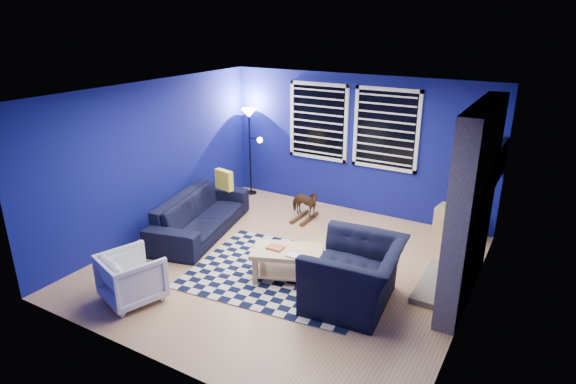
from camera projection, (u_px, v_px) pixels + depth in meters
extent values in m
plane|color=tan|center=(286.00, 264.00, 7.06)|extent=(5.00, 5.00, 0.00)
plane|color=white|center=(286.00, 93.00, 6.20)|extent=(5.00, 5.00, 0.00)
plane|color=navy|center=(356.00, 145.00, 8.66)|extent=(5.00, 0.00, 5.00)
plane|color=navy|center=(153.00, 159.00, 7.80)|extent=(0.00, 5.00, 5.00)
plane|color=navy|center=(476.00, 220.00, 5.45)|extent=(0.00, 5.00, 5.00)
cube|color=gray|center=(473.00, 204.00, 5.92)|extent=(0.26, 2.00, 2.50)
cube|color=black|center=(452.00, 266.00, 6.30)|extent=(0.04, 0.70, 0.60)
cube|color=gray|center=(440.00, 284.00, 6.47)|extent=(0.50, 1.20, 0.08)
cube|color=black|center=(319.00, 121.00, 8.88)|extent=(1.05, 0.02, 1.30)
cube|color=white|center=(319.00, 84.00, 8.63)|extent=(1.17, 0.05, 0.06)
cube|color=white|center=(318.00, 157.00, 9.10)|extent=(1.17, 0.05, 0.06)
cube|color=black|center=(386.00, 129.00, 8.27)|extent=(1.05, 0.02, 1.30)
cube|color=white|center=(389.00, 89.00, 8.02)|extent=(1.17, 0.05, 0.06)
cube|color=white|center=(383.00, 167.00, 8.49)|extent=(1.17, 0.05, 0.06)
cube|color=black|center=(499.00, 163.00, 7.05)|extent=(0.06, 1.00, 0.58)
cube|color=black|center=(496.00, 163.00, 7.07)|extent=(0.01, 0.92, 0.50)
cube|color=black|center=(283.00, 273.00, 6.82)|extent=(2.69, 2.24, 0.02)
imported|color=black|center=(201.00, 215.00, 8.00)|extent=(2.36, 1.36, 0.65)
imported|color=black|center=(355.00, 274.00, 5.99)|extent=(1.35, 1.21, 0.81)
imported|color=gray|center=(132.00, 277.00, 6.08)|extent=(0.88, 0.89, 0.64)
imported|color=#482A17|center=(305.00, 203.00, 8.51)|extent=(0.32, 0.61, 0.50)
cube|color=tan|center=(287.00, 252.00, 6.52)|extent=(1.09, 0.86, 0.06)
cube|color=tan|center=(287.00, 271.00, 6.62)|extent=(0.98, 0.75, 0.03)
cube|color=#B85434|center=(275.00, 247.00, 6.53)|extent=(0.26, 0.23, 0.03)
cube|color=silver|center=(293.00, 255.00, 6.32)|extent=(0.21, 0.19, 0.03)
cube|color=tan|center=(254.00, 266.00, 6.61)|extent=(0.08, 0.08, 0.38)
cube|color=tan|center=(306.00, 281.00, 6.23)|extent=(0.08, 0.08, 0.38)
cube|color=tan|center=(271.00, 253.00, 6.96)|extent=(0.08, 0.08, 0.38)
cube|color=tan|center=(321.00, 267.00, 6.58)|extent=(0.08, 0.08, 0.38)
cube|color=tan|center=(454.00, 222.00, 7.91)|extent=(0.62, 0.46, 0.48)
cube|color=black|center=(454.00, 222.00, 7.91)|extent=(0.54, 0.41, 0.39)
cube|color=#6DE31A|center=(456.00, 206.00, 7.82)|extent=(0.37, 0.30, 0.09)
cylinder|color=black|center=(251.00, 193.00, 9.89)|extent=(0.22, 0.22, 0.03)
cylinder|color=black|center=(250.00, 155.00, 9.62)|extent=(0.03, 0.03, 1.62)
cone|color=white|center=(249.00, 113.00, 9.33)|extent=(0.29, 0.29, 0.16)
sphere|color=white|center=(260.00, 140.00, 9.33)|extent=(0.11, 0.11, 0.11)
cube|color=gold|center=(224.00, 180.00, 8.15)|extent=(0.37, 0.18, 0.34)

